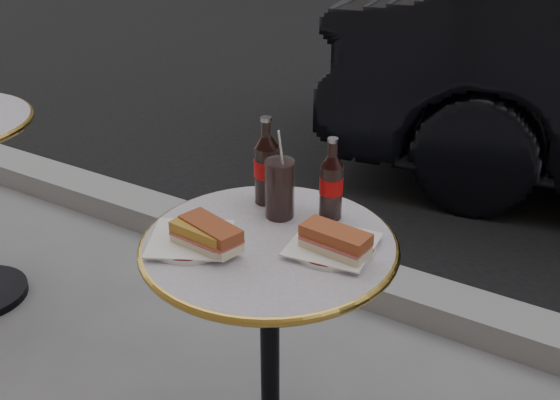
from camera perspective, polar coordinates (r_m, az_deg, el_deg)
The scene contains 10 objects.
curb at distance 2.72m, azimuth 9.46°, elevation -7.45°, with size 40.00×0.20×0.12m, color gray.
bistro_table at distance 1.88m, azimuth -0.81°, elevation -12.97°, with size 0.62×0.62×0.73m, color #BAB2C4, non-canonical shape.
plate_left at distance 1.67m, azimuth -7.29°, elevation -3.35°, with size 0.20×0.20×0.01m, color white.
plate_right at distance 1.64m, azimuth 4.30°, elevation -3.82°, with size 0.20×0.20×0.01m, color silver.
sandwich_left_a at distance 1.63m, azimuth -6.42°, elevation -3.01°, with size 0.15×0.07×0.05m, color #B5802E.
sandwich_left_b at distance 1.63m, azimuth -5.63°, elevation -2.85°, with size 0.16×0.07×0.06m, color brown.
sandwich_right at distance 1.60m, azimuth 4.52°, elevation -3.39°, with size 0.16×0.07×0.06m, color #9F4A28.
cola_bottle_left at distance 1.80m, azimuth -1.11°, elevation 3.24°, with size 0.07×0.07×0.24m, color black, non-canonical shape.
cola_bottle_right at distance 1.73m, azimuth 4.21°, elevation 1.75°, with size 0.06×0.06×0.22m, color black, non-canonical shape.
cola_glass at distance 1.74m, azimuth -0.03°, elevation 0.93°, with size 0.08×0.08×0.15m, color black.
Camera 1 is at (0.77, -1.21, 1.58)m, focal length 45.00 mm.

